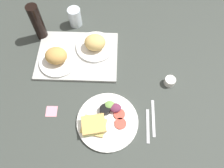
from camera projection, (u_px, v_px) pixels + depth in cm
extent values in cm
cube|color=#383D38|center=(108.00, 94.00, 116.78)|extent=(190.00, 150.00, 3.00)
cube|color=#B2B2AD|center=(78.00, 55.00, 125.64)|extent=(46.13, 34.55, 1.60)
cylinder|color=white|center=(59.00, 61.00, 121.98)|extent=(20.79, 20.79, 1.40)
ellipsoid|color=tan|center=(57.00, 56.00, 118.02)|extent=(11.80, 10.19, 8.04)
cylinder|color=white|center=(96.00, 47.00, 126.65)|extent=(21.58, 21.58, 1.40)
ellipsoid|color=#DBB266|center=(95.00, 42.00, 122.21)|extent=(11.77, 10.16, 8.02)
cylinder|color=white|center=(107.00, 121.00, 107.28)|extent=(29.78, 29.78, 1.60)
cube|color=#DBB266|center=(94.00, 126.00, 104.71)|extent=(12.77, 11.28, 1.40)
cube|color=#B2C66B|center=(94.00, 125.00, 103.65)|extent=(12.56, 10.99, 1.00)
cube|color=tan|center=(94.00, 124.00, 102.59)|extent=(12.33, 10.69, 1.40)
cylinder|color=#D14738|center=(121.00, 124.00, 105.51)|extent=(5.60, 5.60, 0.80)
cylinder|color=#D14738|center=(120.00, 114.00, 107.76)|extent=(5.60, 5.60, 0.80)
cylinder|color=black|center=(105.00, 110.00, 107.71)|extent=(5.20, 5.20, 3.00)
cylinder|color=#EFEACC|center=(105.00, 109.00, 106.74)|extent=(4.26, 4.26, 0.60)
ellipsoid|color=#729E4C|center=(110.00, 106.00, 108.35)|extent=(6.00, 4.80, 3.60)
ellipsoid|color=#6B2D47|center=(115.00, 108.00, 107.79)|extent=(6.00, 4.80, 3.60)
cylinder|color=silver|center=(75.00, 17.00, 132.86)|extent=(7.58, 7.58, 11.47)
cylinder|color=black|center=(38.00, 23.00, 123.00)|extent=(6.40, 6.40, 23.06)
cylinder|color=silver|center=(170.00, 81.00, 116.31)|extent=(5.60, 5.60, 4.00)
cube|color=#B7B7BC|center=(148.00, 126.00, 106.80)|extent=(2.39, 17.05, 0.50)
cube|color=#B7B7BC|center=(154.00, 118.00, 108.67)|extent=(2.29, 19.04, 0.50)
cube|color=pink|center=(52.00, 111.00, 110.58)|extent=(5.66, 5.66, 0.12)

